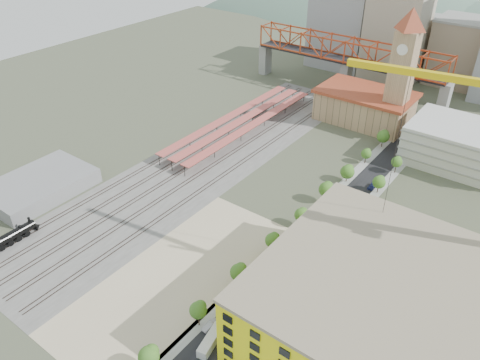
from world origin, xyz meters
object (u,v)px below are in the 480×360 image
Objects in this scene: site_trailer_a at (211,341)px; site_trailer_c at (269,280)px; locomotive at (4,241)px; site_trailer_b at (246,304)px; clock_tower at (404,61)px; construction_building at (372,306)px; site_trailer_d at (308,240)px.

site_trailer_a is 22.53m from site_trailer_c.
locomotive is at bearing 176.25° from site_trailer_a.
locomotive is at bearing -146.05° from site_trailer_b.
clock_tower is at bearing 109.63° from site_trailer_b.
site_trailer_a is at bearing -83.19° from site_trailer_c.
site_trailer_d is (-26.00, 19.60, -8.11)m from construction_building.
site_trailer_b is (-26.00, -9.60, -8.15)m from construction_building.
clock_tower is 5.99× the size of site_trailer_a.
construction_building is 5.53× the size of site_trailer_c.
site_trailer_b is at bearing -159.74° from construction_building.
locomotive is 73.25m from site_trailer_c.
clock_tower is 1.03× the size of construction_building.
site_trailer_a is 42.03m from site_trailer_d.
site_trailer_b is 9.70m from site_trailer_c.
site_trailer_c is (0.00, 22.53, 0.06)m from site_trailer_a.
site_trailer_a is at bearing -86.26° from clock_tower.
clock_tower is 5.67× the size of site_trailer_b.
site_trailer_b is at bearing 18.49° from locomotive.
site_trailer_c is (8.00, -99.90, -27.44)m from clock_tower.
construction_building is 28.89m from site_trailer_b.
locomotive is at bearing -132.32° from site_trailer_d.
site_trailer_d reaches higher than site_trailer_c.
site_trailer_c is at bearing 179.79° from construction_building.
site_trailer_d reaches higher than site_trailer_a.
site_trailer_d is at bearing 37.84° from locomotive.
site_trailer_a is at bearing -74.55° from site_trailer_b.
construction_building is (34.00, -99.99, -19.29)m from clock_tower.
site_trailer_a is 0.95× the size of site_trailer_b.
locomotive is 2.51× the size of site_trailer_a.
site_trailer_d is at bearing 105.45° from site_trailer_b.
clock_tower is 85.31m from site_trailer_d.
site_trailer_b is (66.00, 22.07, -0.77)m from locomotive.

